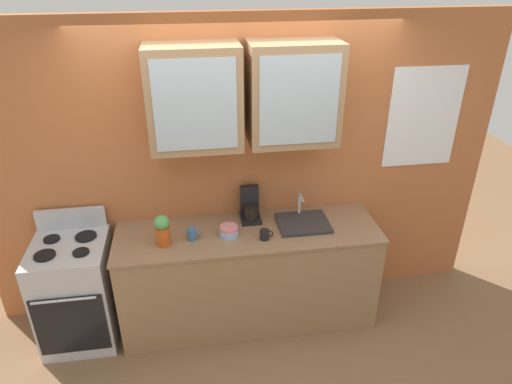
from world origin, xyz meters
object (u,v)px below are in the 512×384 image
Objects in this scene: sink_faucet at (303,222)px; coffee_maker at (250,207)px; bowl_stack at (229,231)px; vase at (163,230)px; stove_range at (77,292)px; cup_near_bowls at (192,234)px; cup_near_sink at (265,235)px.

coffee_maker is at bearing 158.40° from sink_faucet.
sink_faucet is 2.71× the size of bowl_stack.
sink_faucet is 1.63× the size of vase.
stove_range is 1.10m from cup_near_bowls.
coffee_maker reaches higher than sink_faucet.
sink_faucet is 0.39m from cup_near_sink.
cup_near_sink is (0.28, -0.10, 0.00)m from bowl_stack.
vase reaches higher than sink_faucet.
coffee_maker is at bearing 7.92° from stove_range.
cup_near_sink is at bearing -19.44° from bowl_stack.
vase is at bearing -173.67° from sink_faucet.
sink_faucet is 3.79× the size of cup_near_bowls.
coffee_maker reaches higher than vase.
vase is 0.78m from coffee_maker.
bowl_stack is at bearing -1.43° from stove_range.
bowl_stack is 1.40× the size of cup_near_bowls.
bowl_stack is at bearing 3.12° from cup_near_bowls.
bowl_stack is at bearing -131.11° from coffee_maker.
vase is at bearing -173.58° from bowl_stack.
coffee_maker is (-0.07, 0.34, 0.07)m from cup_near_sink.
cup_near_bowls is (-0.30, -0.02, 0.01)m from bowl_stack.
stove_range is at bearing -172.08° from coffee_maker.
vase reaches higher than cup_near_bowls.
bowl_stack is (-0.63, -0.07, 0.02)m from sink_faucet.
sink_faucet is at bearing 25.25° from cup_near_sink.
cup_near_bowls is at bearing 171.86° from cup_near_sink.
coffee_maker reaches higher than cup_near_bowls.
cup_near_sink is at bearing -2.87° from vase.
bowl_stack is 0.60× the size of vase.
cup_near_sink is (0.79, -0.04, -0.10)m from vase.
cup_near_sink is (1.55, -0.13, 0.49)m from stove_range.
sink_faucet is at bearing -21.60° from coffee_maker.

